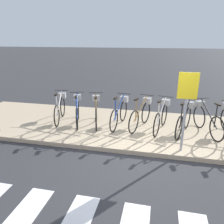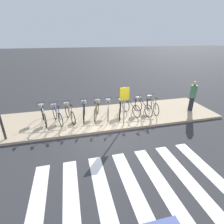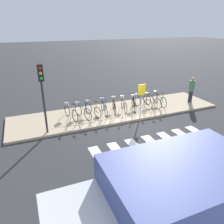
% 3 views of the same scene
% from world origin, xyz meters
% --- Properties ---
extents(ground_plane, '(120.00, 120.00, 0.00)m').
position_xyz_m(ground_plane, '(0.00, 0.00, 0.00)').
color(ground_plane, '#2D2D30').
extents(sidewalk, '(12.78, 3.15, 0.12)m').
position_xyz_m(sidewalk, '(0.00, 1.57, 0.06)').
color(sidewalk, tan).
rests_on(sidewalk, ground_plane).
extents(parked_bicycle_0, '(0.55, 1.61, 1.01)m').
position_xyz_m(parked_bicycle_0, '(-2.95, 1.60, 0.56)').
color(parked_bicycle_0, black).
rests_on(parked_bicycle_0, sidewalk).
extents(parked_bicycle_1, '(0.66, 1.56, 1.01)m').
position_xyz_m(parked_bicycle_1, '(-2.29, 1.48, 0.56)').
color(parked_bicycle_1, black).
rests_on(parked_bicycle_1, sidewalk).
extents(parked_bicycle_2, '(0.60, 1.59, 1.01)m').
position_xyz_m(parked_bicycle_2, '(-1.68, 1.53, 0.56)').
color(parked_bicycle_2, black).
rests_on(parked_bicycle_2, sidewalk).
extents(parked_bicycle_3, '(0.46, 1.64, 1.01)m').
position_xyz_m(parked_bicycle_3, '(-0.93, 1.60, 0.56)').
color(parked_bicycle_3, black).
rests_on(parked_bicycle_3, sidewalk).
extents(parked_bicycle_4, '(0.62, 1.58, 1.01)m').
position_xyz_m(parked_bicycle_4, '(-0.25, 1.59, 0.56)').
color(parked_bicycle_4, black).
rests_on(parked_bicycle_4, sidewalk).
extents(parked_bicycle_5, '(0.54, 1.61, 1.01)m').
position_xyz_m(parked_bicycle_5, '(0.35, 1.51, 0.56)').
color(parked_bicycle_5, black).
rests_on(parked_bicycle_5, sidewalk).
extents(parked_bicycle_6, '(0.66, 1.57, 1.01)m').
position_xyz_m(parked_bicycle_6, '(1.00, 1.41, 0.56)').
color(parked_bicycle_6, black).
rests_on(parked_bicycle_6, sidewalk).
extents(parked_bicycle_7, '(0.67, 1.56, 1.01)m').
position_xyz_m(parked_bicycle_7, '(1.60, 1.56, 0.56)').
color(parked_bicycle_7, black).
rests_on(parked_bicycle_7, sidewalk).
extents(parked_bicycle_8, '(0.52, 1.62, 1.01)m').
position_xyz_m(parked_bicycle_8, '(2.31, 1.47, 0.56)').
color(parked_bicycle_8, black).
rests_on(parked_bicycle_8, sidewalk).
extents(parked_bicycle_9, '(0.46, 1.64, 1.01)m').
position_xyz_m(parked_bicycle_9, '(2.93, 1.55, 0.56)').
color(parked_bicycle_9, black).
rests_on(parked_bicycle_9, sidewalk).
extents(pedestrian, '(0.34, 0.34, 1.73)m').
position_xyz_m(pedestrian, '(5.20, 1.14, 1.03)').
color(pedestrian, '#23232D').
rests_on(pedestrian, sidewalk).
extents(sign_post, '(0.44, 0.07, 1.92)m').
position_xyz_m(sign_post, '(0.85, 0.29, 1.43)').
color(sign_post, '#99999E').
rests_on(sign_post, sidewalk).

